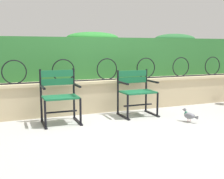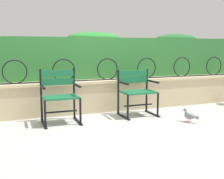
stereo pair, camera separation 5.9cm
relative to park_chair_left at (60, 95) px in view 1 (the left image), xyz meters
name	(u,v)px [view 1 (the left image)]	position (x,y,z in m)	size (l,w,h in m)	color
ground_plane	(115,124)	(0.82, -0.40, -0.47)	(60.00, 60.00, 0.00)	#ADADA8
stone_wall	(96,96)	(0.82, 0.57, -0.16)	(7.92, 0.41, 0.62)	#C6B289
iron_arch_fence	(87,71)	(0.63, 0.49, 0.33)	(7.37, 0.02, 0.42)	black
hedge_row	(89,56)	(0.84, 1.08, 0.59)	(7.76, 0.67, 0.94)	#2D7033
park_chair_left	(60,95)	(0.00, 0.00, 0.00)	(0.60, 0.52, 0.89)	#19663D
park_chair_right	(136,90)	(1.42, 0.02, -0.01)	(0.64, 0.53, 0.83)	#19663D
pigeon_near_chairs	(189,115)	(2.03, -0.77, -0.36)	(0.17, 0.28, 0.22)	gray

